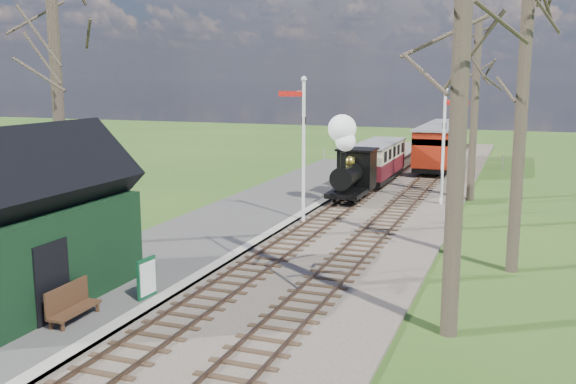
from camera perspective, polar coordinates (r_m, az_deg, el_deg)
name	(u,v)px	position (r m, az deg, el deg)	size (l,w,h in m)	color
distant_hills	(456,273)	(77.19, 14.74, -7.02)	(114.40, 48.00, 22.02)	#385B23
ballast_bed	(380,201)	(32.49, 8.17, -0.80)	(8.00, 60.00, 0.10)	brown
track_near	(355,198)	(32.77, 5.96, -0.57)	(1.60, 60.00, 0.15)	brown
track_far	(406,202)	(32.24, 10.43, -0.86)	(1.60, 60.00, 0.15)	brown
platform	(223,227)	(26.59, -5.77, -3.09)	(5.00, 44.00, 0.20)	#474442
coping_strip	(275,231)	(25.68, -1.15, -3.51)	(0.40, 44.00, 0.21)	#B2AD9E
station_shed	(29,226)	(18.45, -22.01, -2.83)	(3.25, 6.30, 4.78)	black
semaphore_near	(302,139)	(26.80, 1.26, 4.70)	(1.22, 0.24, 6.22)	silver
semaphore_far	(445,137)	(31.53, 13.81, 4.74)	(1.22, 0.24, 5.72)	silver
bare_trees	(304,108)	(20.43, 1.41, 7.45)	(15.51, 22.39, 12.00)	#382D23
fence_line	(409,158)	(46.19, 10.70, 3.00)	(12.60, 0.08, 1.00)	slate
locomotive	(351,164)	(31.64, 5.60, 2.51)	(1.71, 3.99, 4.27)	black
coach	(378,160)	(37.55, 7.98, 2.85)	(1.99, 6.84, 2.10)	black
red_carriage_a	(436,148)	(42.27, 13.01, 3.80)	(2.33, 5.78, 2.45)	black
red_carriage_b	(446,141)	(47.71, 13.88, 4.46)	(2.33, 5.78, 2.45)	black
sign_board	(147,278)	(18.13, -12.44, -7.47)	(0.16, 0.77, 1.12)	#0E4124
bench	(70,303)	(17.08, -18.77, -9.35)	(0.50, 1.61, 0.92)	#412717
person	(34,297)	(16.95, -21.66, -8.68)	(0.52, 0.34, 1.43)	#1B2131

